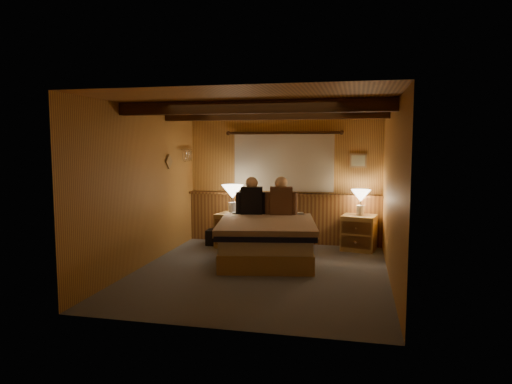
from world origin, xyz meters
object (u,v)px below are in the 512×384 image
(lamp_left, at_px, (233,193))
(nightstand_left, at_px, (233,230))
(bed, at_px, (267,239))
(duffel_bag, at_px, (219,237))
(nightstand_right, at_px, (359,233))
(person_right, at_px, (281,199))
(person_left, at_px, (252,199))
(lamp_right, at_px, (361,197))

(lamp_left, bearing_deg, nightstand_left, -60.93)
(bed, relative_size, lamp_left, 4.14)
(duffel_bag, bearing_deg, nightstand_right, 0.34)
(person_right, relative_size, duffel_bag, 1.42)
(nightstand_left, distance_m, lamp_left, 0.66)
(nightstand_right, distance_m, person_right, 1.50)
(lamp_left, xyz_separation_m, person_left, (0.40, -0.22, -0.06))
(person_left, xyz_separation_m, person_right, (0.51, 0.04, 0.00))
(nightstand_right, height_order, person_left, person_left)
(bed, xyz_separation_m, nightstand_left, (-0.77, 0.78, -0.03))
(duffel_bag, bearing_deg, nightstand_left, -22.65)
(nightstand_left, relative_size, person_right, 0.92)
(nightstand_right, xyz_separation_m, duffel_bag, (-2.50, -0.14, -0.16))
(person_left, height_order, duffel_bag, person_left)
(bed, height_order, person_right, person_right)
(lamp_left, bearing_deg, lamp_right, 6.29)
(bed, height_order, lamp_right, lamp_right)
(nightstand_right, bearing_deg, person_left, -155.35)
(bed, height_order, nightstand_left, bed)
(bed, bearing_deg, duffel_bag, 130.19)
(lamp_left, bearing_deg, person_left, -28.86)
(person_right, bearing_deg, bed, -110.29)
(nightstand_left, relative_size, person_left, 0.94)
(bed, relative_size, duffel_bag, 4.43)
(lamp_left, height_order, person_left, person_left)
(nightstand_right, height_order, person_right, person_right)
(nightstand_right, xyz_separation_m, lamp_left, (-2.22, -0.21, 0.66))
(nightstand_left, relative_size, nightstand_right, 0.97)
(person_right, bearing_deg, lamp_right, 8.64)
(nightstand_left, relative_size, lamp_right, 1.41)
(person_left, xyz_separation_m, duffel_bag, (-0.68, 0.29, -0.76))
(bed, relative_size, nightstand_right, 3.27)
(bed, xyz_separation_m, person_right, (0.12, 0.64, 0.58))
(lamp_left, xyz_separation_m, lamp_right, (2.24, 0.25, -0.04))
(nightstand_right, relative_size, person_left, 0.97)
(nightstand_left, bearing_deg, duffel_bag, 169.28)
(lamp_right, height_order, duffel_bag, lamp_right)
(lamp_left, relative_size, lamp_right, 1.15)
(bed, bearing_deg, nightstand_left, 124.51)
(person_left, distance_m, duffel_bag, 1.06)
(nightstand_left, height_order, nightstand_right, nightstand_right)
(nightstand_right, relative_size, person_right, 0.95)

